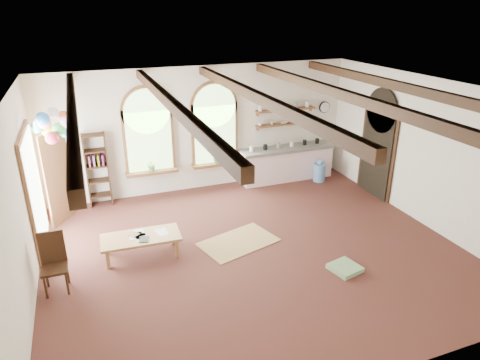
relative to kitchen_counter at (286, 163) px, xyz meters
name	(u,v)px	position (x,y,z in m)	size (l,w,h in m)	color
floor	(254,250)	(-2.30, -3.20, -0.48)	(8.00, 8.00, 0.00)	#4E2520
ceiling_beams	(256,96)	(-2.30, -3.20, 2.62)	(6.20, 6.80, 0.18)	#371F11
window_left	(149,134)	(-3.70, 0.23, 1.16)	(1.30, 0.28, 2.20)	brown
window_right	(215,128)	(-2.00, 0.23, 1.16)	(1.30, 0.28, 2.20)	brown
left_doorway	(34,192)	(-6.25, -1.40, 0.67)	(0.10, 1.90, 2.50)	brown
right_doorway	(377,153)	(1.65, -1.70, 0.62)	(0.10, 1.30, 2.40)	black
kitchen_counter	(286,163)	(0.00, 0.00, 0.00)	(2.68, 0.62, 0.94)	silver
wall_shelf_lower	(285,124)	(0.00, 0.18, 1.07)	(1.70, 0.24, 0.04)	brown
wall_shelf_upper	(286,110)	(0.00, 0.18, 1.47)	(1.70, 0.24, 0.04)	brown
wall_clock	(325,107)	(1.25, 0.25, 1.42)	(0.32, 0.32, 0.04)	black
bookshelf	(97,170)	(-5.00, 0.12, 0.42)	(0.53, 0.32, 1.80)	#371F11
coffee_table	(141,239)	(-4.42, -2.60, -0.10)	(1.53, 0.76, 0.43)	tan
side_chair	(56,275)	(-5.95, -3.18, -0.17)	(0.43, 0.43, 1.06)	#371F11
floor_mat	(238,242)	(-2.48, -2.80, -0.47)	(1.54, 0.95, 0.02)	tan
floor_cushion	(345,268)	(-0.98, -4.43, -0.43)	(0.50, 0.50, 0.09)	#759C6C
water_jug_a	(319,172)	(0.80, -0.46, -0.20)	(0.33, 0.33, 0.64)	#6193D0
water_jug_b	(317,167)	(1.00, 0.00, -0.24)	(0.28, 0.28, 0.54)	#6193D0
balloon_cluster	(55,125)	(-5.71, -0.90, 1.86)	(0.84, 0.93, 1.16)	silver
table_book	(130,236)	(-4.61, -2.53, -0.04)	(0.16, 0.23, 0.02)	olive
tablet	(144,239)	(-4.38, -2.75, -0.04)	(0.17, 0.25, 0.01)	black
potted_plant_left	(152,165)	(-3.70, 0.12, 0.37)	(0.27, 0.23, 0.30)	#598C4C
potted_plant_right	(217,157)	(-2.00, 0.12, 0.37)	(0.27, 0.23, 0.30)	#598C4C
shelf_cup_a	(260,124)	(-0.75, 0.18, 1.14)	(0.12, 0.10, 0.10)	white
shelf_cup_b	(272,123)	(-0.40, 0.18, 1.14)	(0.10, 0.10, 0.09)	beige
shelf_bowl_a	(284,122)	(-0.05, 0.18, 1.12)	(0.22, 0.22, 0.05)	beige
shelf_bowl_b	(295,121)	(0.30, 0.18, 1.12)	(0.20, 0.20, 0.06)	#8C664C
shelf_vase	(306,118)	(0.65, 0.18, 1.19)	(0.18, 0.18, 0.19)	slate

